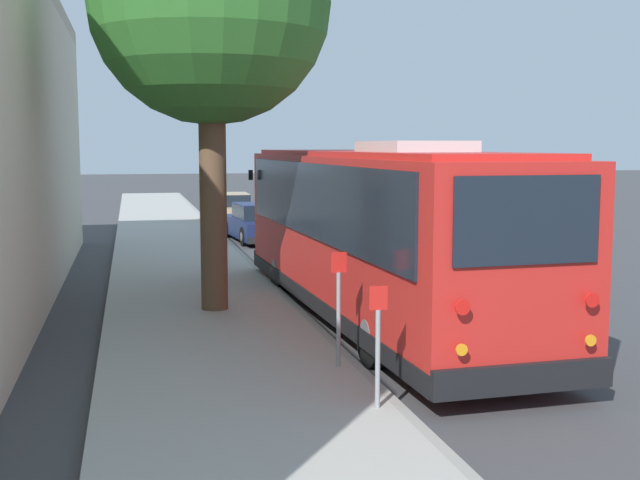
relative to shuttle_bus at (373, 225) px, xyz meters
name	(u,v)px	position (x,y,z in m)	size (l,w,h in m)	color
ground_plane	(430,330)	(-1.13, -0.71, -1.75)	(160.00, 160.00, 0.00)	#3D3D3F
sidewalk_slab	(211,338)	(-1.13, 3.10, -1.67)	(80.00, 3.48, 0.15)	#A3A099
curb_strip	(319,332)	(-1.13, 1.29, -1.67)	(80.00, 0.14, 0.15)	gray
shuttle_bus	(373,225)	(0.00, 0.00, 0.00)	(11.31, 2.93, 3.27)	red
parked_sedan_navy	(258,224)	(12.65, 0.17, -1.16)	(4.27, 1.94, 1.27)	#19234C
parked_sedan_tan	(230,210)	(18.66, 0.36, -1.16)	(4.41, 1.85, 1.27)	tan
sign_post_near	(378,345)	(-5.30, 1.56, -0.85)	(0.06, 0.22, 1.45)	gray
sign_post_far	(339,308)	(-3.49, 1.56, -0.77)	(0.06, 0.22, 1.60)	gray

